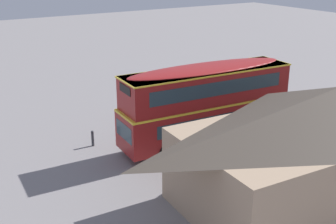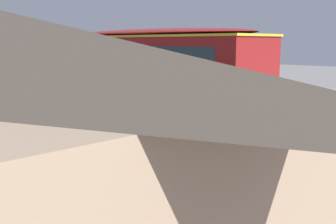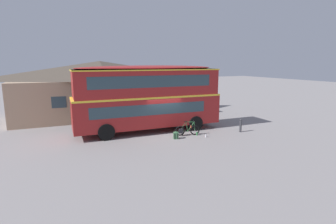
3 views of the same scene
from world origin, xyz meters
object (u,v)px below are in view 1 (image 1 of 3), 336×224
at_px(touring_bicycle, 158,131).
at_px(backpack_on_ground, 169,128).
at_px(water_bottle_clear_plastic, 138,133).
at_px(kerb_bollard, 93,138).
at_px(water_bottle_green_metal, 147,136).
at_px(double_decker_bus, 207,101).

bearing_deg(touring_bicycle, backpack_on_ground, -158.42).
xyz_separation_m(water_bottle_clear_plastic, kerb_bollard, (3.05, 0.07, 0.38)).
xyz_separation_m(backpack_on_ground, water_bottle_green_metal, (1.70, 0.10, -0.14)).
height_order(double_decker_bus, touring_bicycle, double_decker_bus).
distance_m(double_decker_bus, touring_bicycle, 3.74).
bearing_deg(kerb_bollard, backpack_on_ground, 174.57).
bearing_deg(double_decker_bus, water_bottle_clear_plastic, -47.90).
height_order(backpack_on_ground, kerb_bollard, kerb_bollard).
bearing_deg(kerb_bollard, double_decker_bus, 152.23).
distance_m(touring_bicycle, water_bottle_clear_plastic, 1.37).
relative_size(touring_bicycle, backpack_on_ground, 3.40).
relative_size(double_decker_bus, backpack_on_ground, 21.59).
bearing_deg(kerb_bollard, touring_bicycle, 167.30).
distance_m(double_decker_bus, water_bottle_green_metal, 4.43).
xyz_separation_m(double_decker_bus, backpack_on_ground, (0.90, -2.65, -2.39)).
bearing_deg(water_bottle_clear_plastic, water_bottle_green_metal, 114.62).
distance_m(touring_bicycle, backpack_on_ground, 1.14).
bearing_deg(double_decker_bus, kerb_bollard, -27.77).
relative_size(backpack_on_ground, kerb_bollard, 0.51).
xyz_separation_m(double_decker_bus, water_bottle_clear_plastic, (2.90, -3.20, -2.53)).
bearing_deg(water_bottle_green_metal, water_bottle_clear_plastic, -65.38).
bearing_deg(water_bottle_clear_plastic, backpack_on_ground, 164.53).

